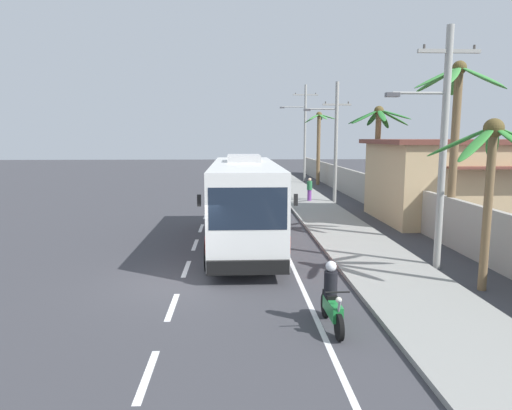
{
  "coord_description": "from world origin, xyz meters",
  "views": [
    {
      "loc": [
        1.69,
        -13.93,
        4.49
      ],
      "look_at": [
        2.57,
        4.82,
        1.7
      ],
      "focal_mm": 32.01,
      "sensor_mm": 36.0,
      "label": 1
    }
  ],
  "objects": [
    {
      "name": "ground_plane",
      "position": [
        0.0,
        0.0,
        0.0
      ],
      "size": [
        160.0,
        160.0,
        0.0
      ],
      "primitive_type": "plane",
      "color": "#3A3A3F"
    },
    {
      "name": "sidewalk_kerb",
      "position": [
        6.8,
        10.0,
        0.07
      ],
      "size": [
        3.2,
        90.0,
        0.14
      ],
      "primitive_type": "cube",
      "color": "gray",
      "rests_on": "ground"
    },
    {
      "name": "lane_markings",
      "position": [
        2.24,
        14.55,
        0.0
      ],
      "size": [
        3.86,
        71.0,
        0.01
      ],
      "color": "white",
      "rests_on": "ground"
    },
    {
      "name": "boundary_wall",
      "position": [
        10.6,
        14.0,
        1.01
      ],
      "size": [
        0.24,
        60.0,
        2.03
      ],
      "primitive_type": "cube",
      "color": "#9E998E",
      "rests_on": "ground"
    },
    {
      "name": "coach_bus_foreground",
      "position": [
        2.09,
        4.85,
        1.94
      ],
      "size": [
        3.05,
        10.8,
        3.73
      ],
      "color": "white",
      "rests_on": "ground"
    },
    {
      "name": "motorcycle_beside_bus",
      "position": [
        4.33,
        13.53,
        0.66
      ],
      "size": [
        0.56,
        1.96,
        1.62
      ],
      "color": "black",
      "rests_on": "ground"
    },
    {
      "name": "motorcycle_trailing",
      "position": [
        3.97,
        -3.65,
        0.65
      ],
      "size": [
        0.56,
        1.96,
        1.58
      ],
      "color": "black",
      "rests_on": "ground"
    },
    {
      "name": "pedestrian_near_kerb",
      "position": [
        6.86,
        17.24,
        0.96
      ],
      "size": [
        0.36,
        0.36,
        1.57
      ],
      "rotation": [
        0.0,
        0.0,
        3.57
      ],
      "color": "#75388E",
      "rests_on": "sidewalk_kerb"
    },
    {
      "name": "utility_pole_nearest",
      "position": [
        8.58,
        1.07,
        4.34
      ],
      "size": [
        3.06,
        0.24,
        8.07
      ],
      "color": "#9E9E99",
      "rests_on": "ground"
    },
    {
      "name": "utility_pole_mid",
      "position": [
        8.48,
        16.97,
        4.36
      ],
      "size": [
        3.19,
        0.24,
        8.17
      ],
      "color": "#9E9E99",
      "rests_on": "ground"
    },
    {
      "name": "utility_pole_far",
      "position": [
        8.8,
        32.88,
        5.25
      ],
      "size": [
        3.87,
        0.24,
        9.75
      ],
      "color": "#9E9E99",
      "rests_on": "ground"
    },
    {
      "name": "palm_nearest",
      "position": [
        10.67,
        4.47,
        5.2
      ],
      "size": [
        3.93,
        3.66,
        7.52
      ],
      "color": "brown",
      "rests_on": "ground"
    },
    {
      "name": "palm_second",
      "position": [
        10.16,
        12.87,
        4.5
      ],
      "size": [
        3.68,
        3.8,
        6.31
      ],
      "color": "brown",
      "rests_on": "ground"
    },
    {
      "name": "palm_third",
      "position": [
        9.03,
        -1.21,
        3.78
      ],
      "size": [
        3.44,
        3.33,
        5.03
      ],
      "color": "brown",
      "rests_on": "ground"
    },
    {
      "name": "palm_fourth",
      "position": [
        9.66,
        29.32,
        4.57
      ],
      "size": [
        2.97,
        3.14,
        6.87
      ],
      "color": "brown",
      "rests_on": "ground"
    },
    {
      "name": "roadside_building",
      "position": [
        16.12,
        10.07,
        2.21
      ],
      "size": [
        13.86,
        7.4,
        4.39
      ],
      "color": "tan",
      "rests_on": "ground"
    }
  ]
}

